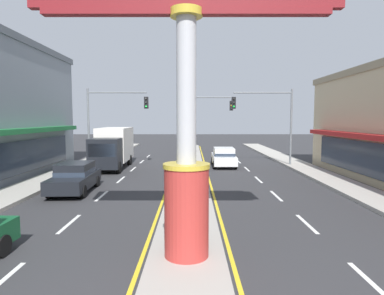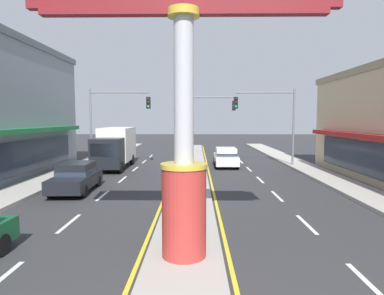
{
  "view_description": "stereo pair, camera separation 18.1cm",
  "coord_description": "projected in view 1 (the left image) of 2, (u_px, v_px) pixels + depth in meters",
  "views": [
    {
      "loc": [
        0.15,
        -2.61,
        3.83
      ],
      "look_at": [
        0.14,
        11.59,
        2.6
      ],
      "focal_mm": 30.9,
      "sensor_mm": 36.0,
      "label": 1
    },
    {
      "loc": [
        0.33,
        -2.61,
        3.83
      ],
      "look_at": [
        0.14,
        11.59,
        2.6
      ],
      "focal_mm": 30.9,
      "sensor_mm": 36.0,
      "label": 2
    }
  ],
  "objects": [
    {
      "name": "traffic_light_right_side",
      "position": [
        269.0,
        114.0,
        26.18
      ],
      "size": [
        4.86,
        0.46,
        6.2
      ],
      "color": "slate",
      "rests_on": "ground"
    },
    {
      "name": "box_truck_near_right_lane",
      "position": [
        113.0,
        146.0,
        25.87
      ],
      "size": [
        2.37,
        6.95,
        3.12
      ],
      "color": "black",
      "rests_on": "ground"
    },
    {
      "name": "district_sign",
      "position": [
        186.0,
        95.0,
        8.58
      ],
      "size": [
        7.98,
        1.25,
        8.08
      ],
      "color": "#B7332D",
      "rests_on": "median_strip"
    },
    {
      "name": "traffic_light_left_side",
      "position": [
        110.0,
        114.0,
        26.0
      ],
      "size": [
        4.86,
        0.46,
        6.2
      ],
      "color": "slate",
      "rests_on": "ground"
    },
    {
      "name": "sidewalk_left",
      "position": [
        36.0,
        185.0,
        18.87
      ],
      "size": [
        2.23,
        60.0,
        0.18
      ],
      "primitive_type": "cube",
      "color": "#ADA89E",
      "rests_on": "ground"
    },
    {
      "name": "sedan_mid_left_lane",
      "position": [
        75.0,
        177.0,
        17.32
      ],
      "size": [
        1.97,
        4.37,
        1.53
      ],
      "color": "black",
      "rests_on": "ground"
    },
    {
      "name": "sedan_far_right_lane",
      "position": [
        224.0,
        157.0,
        26.54
      ],
      "size": [
        1.87,
        4.31,
        1.53
      ],
      "color": "white",
      "rests_on": "ground"
    },
    {
      "name": "traffic_light_median_far",
      "position": [
        206.0,
        115.0,
        31.78
      ],
      "size": [
        4.2,
        0.46,
        6.2
      ],
      "color": "slate",
      "rests_on": "ground"
    },
    {
      "name": "median_strip",
      "position": [
        190.0,
        179.0,
        20.86
      ],
      "size": [
        2.11,
        52.0,
        0.14
      ],
      "primitive_type": "cube",
      "color": "#A39E93",
      "rests_on": "ground"
    },
    {
      "name": "sidewalk_right",
      "position": [
        343.0,
        185.0,
        18.86
      ],
      "size": [
        2.23,
        60.0,
        0.18
      ],
      "primitive_type": "cube",
      "color": "#ADA89E",
      "rests_on": "ground"
    },
    {
      "name": "lane_markings",
      "position": [
        190.0,
        184.0,
        19.51
      ],
      "size": [
        8.85,
        52.0,
        0.01
      ],
      "color": "silver",
      "rests_on": "ground"
    }
  ]
}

